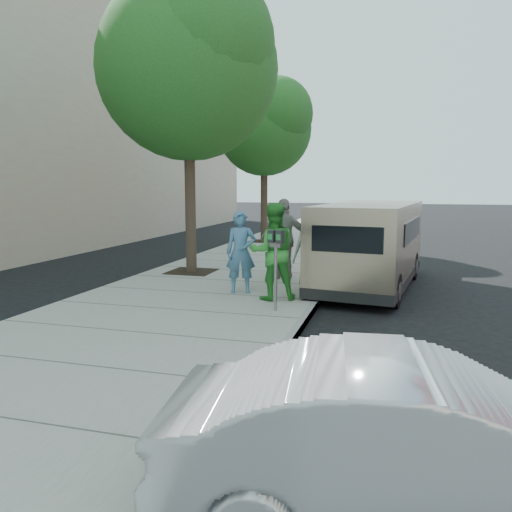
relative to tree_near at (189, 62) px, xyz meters
name	(u,v)px	position (x,y,z in m)	size (l,w,h in m)	color
ground	(248,302)	(2.25, -2.40, -5.55)	(120.00, 120.00, 0.00)	black
sidewalk	(204,296)	(1.25, -2.40, -5.47)	(5.00, 60.00, 0.15)	gray
curb_face	(316,303)	(3.69, -2.40, -5.47)	(0.12, 60.00, 0.16)	gray
tree_near	(189,62)	(0.00, 0.00, 0.00)	(4.62, 4.60, 7.53)	black
tree_far	(265,124)	(0.00, 7.60, -0.66)	(3.92, 3.80, 6.49)	black
parking_meter	(276,253)	(3.11, -3.49, -4.32)	(0.32, 0.20, 1.49)	gray
van	(371,244)	(4.64, -0.13, -4.47)	(2.47, 5.64, 2.03)	tan
sedan	(424,448)	(5.45, -8.77, -4.93)	(1.31, 3.77, 1.24)	silver
person_officer	(241,252)	(2.02, -2.15, -4.52)	(0.64, 0.42, 1.76)	teal
person_green_shirt	(273,252)	(2.84, -2.59, -4.42)	(0.95, 0.74, 1.96)	green
person_gray_shirt	(313,248)	(3.43, -1.24, -4.49)	(0.89, 0.58, 1.82)	#979799
person_striped_polo	(284,239)	(2.57, -0.32, -4.41)	(1.16, 0.48, 1.98)	gray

